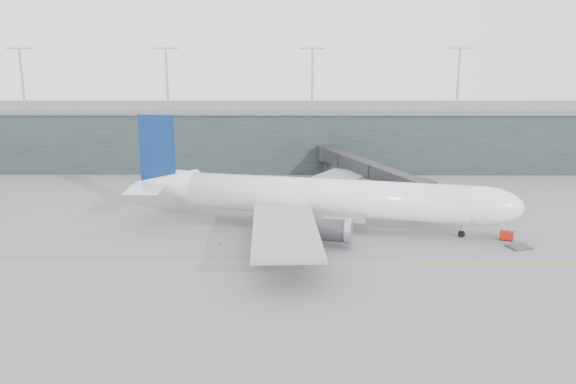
{
  "coord_description": "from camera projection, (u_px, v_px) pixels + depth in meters",
  "views": [
    {
      "loc": [
        0.12,
        -89.31,
        25.37
      ],
      "look_at": [
        -0.49,
        -4.0,
        6.0
      ],
      "focal_mm": 35.0,
      "sensor_mm": 36.0,
      "label": 1
    }
  ],
  "objects": [
    {
      "name": "gse_cart",
      "position": [
        506.0,
        235.0,
        82.97
      ],
      "size": [
        2.28,
        1.9,
        1.33
      ],
      "rotation": [
        0.0,
        0.0,
        -0.4
      ],
      "color": "#A6140B",
      "rests_on": "ground"
    },
    {
      "name": "cone_tail",
      "position": [
        220.0,
        243.0,
        80.92
      ],
      "size": [
        0.4,
        0.4,
        0.64
      ],
      "primitive_type": "cone",
      "color": "#D5570B",
      "rests_on": "ground"
    },
    {
      "name": "jet_bridge",
      "position": [
        366.0,
        165.0,
        115.15
      ],
      "size": [
        18.25,
        45.44,
        7.14
      ],
      "rotation": [
        0.0,
        0.0,
        0.33
      ],
      "color": "#27272B",
      "rests_on": "ground"
    },
    {
      "name": "cone_nose",
      "position": [
        509.0,
        230.0,
        87.12
      ],
      "size": [
        0.47,
        0.47,
        0.75
      ],
      "primitive_type": "cone",
      "color": "#DD420C",
      "rests_on": "ground"
    },
    {
      "name": "terminal",
      "position": [
        292.0,
        134.0,
        147.58
      ],
      "size": [
        240.0,
        36.0,
        29.0
      ],
      "color": "#1E2929",
      "rests_on": "ground"
    },
    {
      "name": "uld_a",
      "position": [
        261.0,
        201.0,
        102.9
      ],
      "size": [
        2.36,
        2.05,
        1.86
      ],
      "rotation": [
        0.0,
        0.0,
        -0.22
      ],
      "color": "#38373C",
      "rests_on": "ground"
    },
    {
      "name": "taxiline_b",
      "position": [
        291.0,
        264.0,
        73.21
      ],
      "size": [
        160.0,
        0.25,
        0.02
      ],
      "primitive_type": "cube",
      "color": "gold",
      "rests_on": "ground"
    },
    {
      "name": "ground",
      "position": [
        291.0,
        222.0,
        92.71
      ],
      "size": [
        320.0,
        320.0,
        0.0
      ],
      "primitive_type": "plane",
      "color": "#56575B",
      "rests_on": "ground"
    },
    {
      "name": "taxiline_lead_main",
      "position": [
        316.0,
        195.0,
        112.18
      ],
      "size": [
        0.25,
        60.0,
        0.02
      ],
      "primitive_type": "cube",
      "color": "gold",
      "rests_on": "ground"
    },
    {
      "name": "cone_wing_port",
      "position": [
        336.0,
        206.0,
        101.95
      ],
      "size": [
        0.47,
        0.47,
        0.74
      ],
      "primitive_type": "cone",
      "color": "#FF580E",
      "rests_on": "ground"
    },
    {
      "name": "cone_wing_stbd",
      "position": [
        370.0,
        255.0,
        75.72
      ],
      "size": [
        0.44,
        0.44,
        0.7
      ],
      "primitive_type": "cone",
      "color": "#FD560E",
      "rests_on": "ground"
    },
    {
      "name": "uld_c",
      "position": [
        288.0,
        202.0,
        102.2
      ],
      "size": [
        2.03,
        1.72,
        1.67
      ],
      "rotation": [
        0.0,
        0.0,
        0.14
      ],
      "color": "#38373C",
      "rests_on": "ground"
    },
    {
      "name": "taxiline_a",
      "position": [
        291.0,
        229.0,
        88.81
      ],
      "size": [
        160.0,
        0.25,
        0.02
      ],
      "primitive_type": "cube",
      "color": "gold",
      "rests_on": "ground"
    },
    {
      "name": "baggage_dolly",
      "position": [
        519.0,
        247.0,
        79.56
      ],
      "size": [
        3.59,
        3.19,
        0.3
      ],
      "primitive_type": "cube",
      "rotation": [
        0.0,
        0.0,
        0.31
      ],
      "color": "#38393D",
      "rests_on": "ground"
    },
    {
      "name": "main_aircraft",
      "position": [
        322.0,
        198.0,
        88.38
      ],
      "size": [
        61.45,
        56.74,
        17.39
      ],
      "rotation": [
        0.0,
        0.0,
        -0.23
      ],
      "color": "white",
      "rests_on": "ground"
    },
    {
      "name": "uld_b",
      "position": [
        280.0,
        199.0,
        104.77
      ],
      "size": [
        2.0,
        1.72,
        1.61
      ],
      "rotation": [
        0.0,
        0.0,
        -0.19
      ],
      "color": "#38373C",
      "rests_on": "ground"
    }
  ]
}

